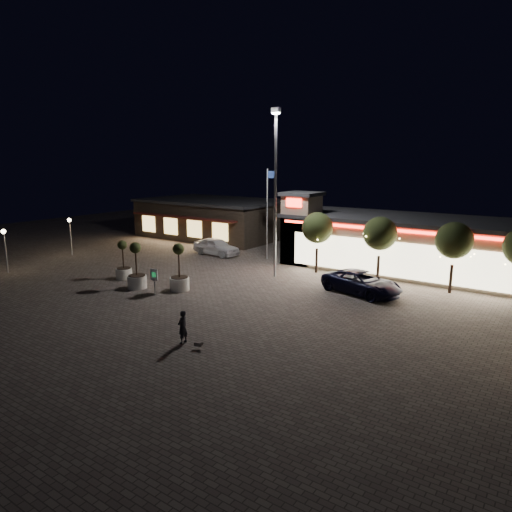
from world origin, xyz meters
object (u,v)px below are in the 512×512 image
Objects in this scene: pickup_truck at (362,283)px; planter_left at (124,267)px; white_sedan at (216,246)px; planter_mid at (137,274)px; pedestrian at (183,327)px; valet_sign at (154,277)px.

planter_left is (-16.12, -6.44, 0.15)m from pickup_truck.
planter_left is (-0.05, -10.74, 0.09)m from white_sedan.
planter_mid reaches higher than white_sedan.
white_sedan is (-16.06, 4.30, 0.05)m from pickup_truck.
planter_mid is at bearing -162.74° from white_sedan.
white_sedan is at bearing -148.96° from pedestrian.
planter_left reaches higher than valet_sign.
valet_sign is (-7.10, 4.79, 0.43)m from pedestrian.
planter_mid is at bearing -22.47° from planter_left.
white_sedan is 1.47× the size of planter_mid.
pedestrian reaches higher than white_sedan.
planter_left is 0.90× the size of planter_mid.
valet_sign reaches higher than pickup_truck.
planter_mid is at bearing 134.52° from pickup_truck.
pickup_truck is 17.36m from planter_left.
pickup_truck is at bearing 36.37° from valet_sign.
planter_mid is (-13.32, -7.60, 0.24)m from pickup_truck.
white_sedan is 13.40m from valet_sign.
planter_mid is at bearing -123.61° from pedestrian.
white_sedan is 2.93× the size of pedestrian.
valet_sign is (-11.02, -8.11, 0.49)m from pickup_truck.
valet_sign is at bearing -18.16° from planter_left.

